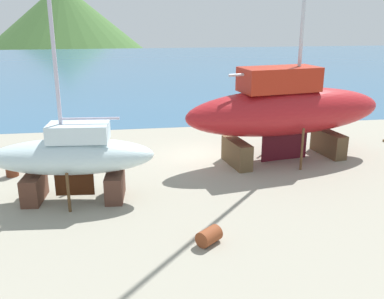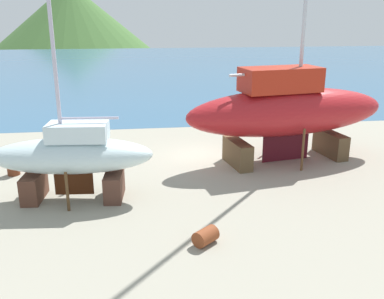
{
  "view_description": "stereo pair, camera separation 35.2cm",
  "coord_description": "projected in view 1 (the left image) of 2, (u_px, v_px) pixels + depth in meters",
  "views": [
    {
      "loc": [
        -3.76,
        -21.65,
        7.38
      ],
      "look_at": [
        -0.91,
        -2.91,
        1.36
      ],
      "focal_mm": 40.32,
      "sensor_mm": 36.0,
      "label": 1
    },
    {
      "loc": [
        -3.41,
        -21.7,
        7.38
      ],
      "look_at": [
        -0.91,
        -2.91,
        1.36
      ],
      "focal_mm": 40.32,
      "sensor_mm": 36.0,
      "label": 2
    }
  ],
  "objects": [
    {
      "name": "sailboat_far_slipway",
      "position": [
        286.0,
        109.0,
        21.88
      ],
      "size": [
        11.19,
        4.79,
        20.18
      ],
      "rotation": [
        0.0,
        0.0,
        0.17
      ],
      "color": "brown",
      "rests_on": "ground"
    },
    {
      "name": "barrel_rust_far",
      "position": [
        12.0,
        168.0,
        20.32
      ],
      "size": [
        0.78,
        0.78,
        0.75
      ],
      "primitive_type": "cylinder",
      "rotation": [
        0.0,
        0.0,
        1.04
      ],
      "color": "brown",
      "rests_on": "ground"
    },
    {
      "name": "timber_long_aft",
      "position": [
        79.0,
        163.0,
        21.96
      ],
      "size": [
        1.7,
        0.45,
        0.11
      ],
      "primitive_type": "cube",
      "rotation": [
        0.0,
        0.0,
        3.0
      ],
      "color": "olive",
      "rests_on": "ground"
    },
    {
      "name": "sea_water",
      "position": [
        153.0,
        67.0,
        61.59
      ],
      "size": [
        153.81,
        68.87,
        0.01
      ],
      "primitive_type": "cube",
      "color": "#366185",
      "rests_on": "ground"
    },
    {
      "name": "headland_hill",
      "position": [
        65.0,
        34.0,
        158.68
      ],
      "size": [
        87.27,
        87.27,
        35.62
      ],
      "primitive_type": "cone",
      "color": "#406731",
      "rests_on": "ground"
    },
    {
      "name": "barrel_blue_faded",
      "position": [
        209.0,
        236.0,
        14.35
      ],
      "size": [
        0.98,
        0.95,
        0.55
      ],
      "primitive_type": "cylinder",
      "rotation": [
        1.57,
        0.0,
        2.28
      ],
      "color": "brown",
      "rests_on": "ground"
    },
    {
      "name": "sailboat_mid_port",
      "position": [
        73.0,
        157.0,
        17.32
      ],
      "size": [
        6.72,
        2.69,
        11.92
      ],
      "rotation": [
        0.0,
        0.0,
        3.06
      ],
      "color": "brown",
      "rests_on": "ground"
    },
    {
      "name": "ground_plane",
      "position": [
        218.0,
        189.0,
        18.91
      ],
      "size": [
        43.45,
        43.45,
        0.0
      ],
      "primitive_type": "plane",
      "color": "gray"
    },
    {
      "name": "barrel_rust_near",
      "position": [
        52.0,
        144.0,
        24.38
      ],
      "size": [
        0.58,
        0.89,
        0.55
      ],
      "primitive_type": "cylinder",
      "rotation": [
        1.57,
        0.0,
        3.17
      ],
      "color": "brown",
      "rests_on": "ground"
    },
    {
      "name": "barrel_tipped_left",
      "position": [
        44.0,
        155.0,
        22.39
      ],
      "size": [
        1.09,
        0.97,
        0.68
      ],
      "primitive_type": "cylinder",
      "rotation": [
        1.57,
        0.0,
        1.18
      ],
      "color": "brown",
      "rests_on": "ground"
    }
  ]
}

